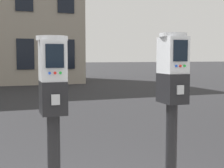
# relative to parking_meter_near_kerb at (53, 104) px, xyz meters

# --- Properties ---
(parking_meter_near_kerb) EXTENTS (0.22, 0.25, 1.52)m
(parking_meter_near_kerb) POSITION_rel_parking_meter_near_kerb_xyz_m (0.00, 0.00, 0.00)
(parking_meter_near_kerb) COLOR black
(parking_meter_near_kerb) RESTS_ON sidewalk_slab
(parking_meter_twin_adjacent) EXTENTS (0.22, 0.25, 1.56)m
(parking_meter_twin_adjacent) POSITION_rel_parking_meter_near_kerb_xyz_m (0.94, 0.00, 0.03)
(parking_meter_twin_adjacent) COLOR black
(parking_meter_twin_adjacent) RESTS_ON sidewalk_slab
(townhouse_green_painted) EXTENTS (8.67, 6.84, 9.01)m
(townhouse_green_painted) POSITION_rel_parking_meter_near_kerb_xyz_m (-0.04, 18.35, 3.32)
(townhouse_green_painted) COLOR #9E9384
(townhouse_green_painted) RESTS_ON ground_plane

